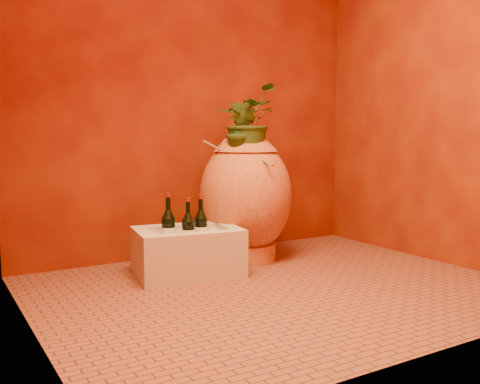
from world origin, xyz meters
TOP-DOWN VIEW (x-y plane):
  - floor at (0.00, 0.00)m, footprint 2.50×2.50m
  - wall_back at (0.00, 1.00)m, footprint 2.50×0.02m
  - wall_left at (-1.25, 0.00)m, footprint 0.02×2.00m
  - wall_right at (1.25, 0.00)m, footprint 0.02×2.00m
  - amphora at (0.19, 0.65)m, footprint 0.73×0.73m
  - stone_basin at (-0.30, 0.49)m, footprint 0.66×0.50m
  - wine_bottle_a at (-0.31, 0.46)m, footprint 0.08×0.08m
  - wine_bottle_b at (-0.41, 0.53)m, footprint 0.08×0.08m
  - wine_bottle_c at (-0.22, 0.49)m, footprint 0.08×0.08m
  - wall_tap at (0.30, 0.91)m, footprint 0.08×0.16m
  - plant_main at (0.19, 0.62)m, footprint 0.53×0.52m
  - plant_side at (0.10, 0.56)m, footprint 0.23×0.25m

SIDE VIEW (x-z plane):
  - floor at x=0.00m, z-range 0.00..0.00m
  - stone_basin at x=-0.30m, z-range -0.01..0.27m
  - wine_bottle_a at x=-0.31m, z-range 0.11..0.42m
  - wine_bottle_c at x=-0.22m, z-range 0.11..0.43m
  - wine_bottle_b at x=-0.41m, z-range 0.11..0.44m
  - amphora at x=0.19m, z-range 0.00..0.86m
  - wall_tap at x=0.30m, z-range 0.75..0.93m
  - plant_side at x=0.10m, z-range 0.67..1.02m
  - plant_main at x=0.19m, z-range 0.69..1.14m
  - wall_back at x=0.00m, z-range 0.00..2.50m
  - wall_left at x=-1.25m, z-range 0.00..2.50m
  - wall_right at x=1.25m, z-range 0.00..2.50m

